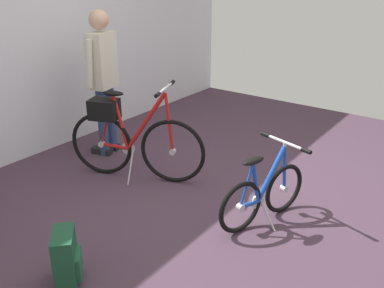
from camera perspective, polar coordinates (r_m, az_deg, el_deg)
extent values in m
plane|color=#473342|center=(4.02, 1.21, -7.76)|extent=(6.80, 6.80, 0.00)
cube|color=silver|center=(5.11, -20.39, 15.14)|extent=(6.80, 0.10, 2.96)
torus|color=black|center=(3.86, 12.14, -5.81)|extent=(0.45, 0.17, 0.45)
cylinder|color=#B7B7BC|center=(3.86, 12.14, -5.81)|extent=(0.07, 0.07, 0.06)
torus|color=black|center=(3.52, 6.45, -8.37)|extent=(0.45, 0.17, 0.45)
cylinder|color=#B7B7BC|center=(3.52, 6.45, -8.37)|extent=(0.07, 0.07, 0.06)
cylinder|color=#1947B2|center=(3.58, 7.62, -7.93)|extent=(0.20, 0.09, 0.05)
cylinder|color=#1947B2|center=(3.64, 10.49, -3.94)|extent=(0.32, 0.13, 0.44)
cylinder|color=#1947B2|center=(3.53, 8.44, -5.10)|extent=(0.12, 0.07, 0.38)
cylinder|color=#1947B2|center=(3.58, 7.62, -7.93)|extent=(0.20, 0.08, 0.04)
cylinder|color=#1947B2|center=(3.75, 12.18, -3.17)|extent=(0.08, 0.05, 0.41)
cylinder|color=#1947B2|center=(3.47, 7.28, -5.49)|extent=(0.14, 0.06, 0.37)
ellipsoid|color=black|center=(3.41, 8.14, -2.23)|extent=(0.24, 0.15, 0.05)
cylinder|color=#B7B7BC|center=(3.65, 12.25, -0.09)|extent=(0.03, 0.03, 0.04)
cylinder|color=#B7B7BC|center=(3.64, 12.28, 0.20)|extent=(0.15, 0.43, 0.03)
cylinder|color=black|center=(3.51, 14.96, -0.89)|extent=(0.06, 0.10, 0.04)
cylinder|color=black|center=(3.77, 9.78, 1.23)|extent=(0.06, 0.10, 0.04)
cylinder|color=#B7B7BC|center=(3.65, 8.73, -7.50)|extent=(0.14, 0.05, 0.14)
cylinder|color=#B7B7BC|center=(3.68, 10.04, -9.39)|extent=(0.07, 0.19, 0.21)
torus|color=black|center=(4.24, -2.59, -1.02)|extent=(0.28, 0.63, 0.67)
cylinder|color=#B7B7BC|center=(4.24, -2.59, -1.02)|extent=(0.07, 0.07, 0.06)
torus|color=black|center=(4.51, -11.92, -0.01)|extent=(0.28, 0.63, 0.67)
cylinder|color=#B7B7BC|center=(4.51, -11.92, -0.01)|extent=(0.07, 0.07, 0.06)
cylinder|color=red|center=(4.45, -10.23, -0.29)|extent=(0.14, 0.29, 0.05)
cylinder|color=red|center=(4.21, -6.15, 2.98)|extent=(0.20, 0.43, 0.64)
cylinder|color=red|center=(4.32, -9.46, 2.85)|extent=(0.09, 0.16, 0.56)
cylinder|color=red|center=(4.45, -10.23, -0.29)|extent=(0.13, 0.28, 0.04)
cylinder|color=red|center=(4.13, -3.07, 2.82)|extent=(0.06, 0.09, 0.60)
cylinder|color=red|center=(4.38, -11.21, 3.10)|extent=(0.09, 0.18, 0.54)
ellipsoid|color=black|center=(4.26, -10.47, 6.64)|extent=(0.16, 0.24, 0.05)
cylinder|color=#B7B7BC|center=(4.04, -3.58, 7.11)|extent=(0.03, 0.03, 0.04)
cylinder|color=#B7B7BC|center=(4.04, -3.59, 7.39)|extent=(0.42, 0.19, 0.03)
cylinder|color=black|center=(3.84, -4.61, 6.54)|extent=(0.10, 0.07, 0.04)
cylinder|color=black|center=(4.24, -2.66, 8.15)|extent=(0.10, 0.07, 0.04)
cylinder|color=#B7B7BC|center=(4.40, -8.50, -0.58)|extent=(0.07, 0.14, 0.14)
cylinder|color=#B7B7BC|center=(4.37, -8.18, -3.10)|extent=(0.19, 0.09, 0.31)
cube|color=black|center=(4.35, -11.60, 4.56)|extent=(0.29, 0.33, 0.20)
cylinder|color=navy|center=(5.07, -10.75, 3.35)|extent=(0.11, 0.11, 0.78)
cube|color=black|center=(5.22, -10.92, -0.26)|extent=(0.14, 0.25, 0.07)
cylinder|color=navy|center=(4.94, -11.78, 2.78)|extent=(0.11, 0.11, 0.78)
cube|color=black|center=(5.10, -11.92, -0.90)|extent=(0.14, 0.25, 0.07)
cube|color=beige|center=(4.82, -11.89, 10.83)|extent=(0.36, 0.26, 0.60)
cylinder|color=beige|center=(5.00, -10.64, 11.35)|extent=(0.10, 0.12, 0.51)
cylinder|color=beige|center=(4.66, -13.53, 10.31)|extent=(0.12, 0.12, 0.51)
sphere|color=tan|center=(4.75, -12.31, 15.86)|extent=(0.21, 0.21, 0.21)
cube|color=#19472D|center=(3.14, -16.49, -14.30)|extent=(0.29, 0.30, 0.39)
cube|color=#1F5939|center=(3.16, -14.78, -15.10)|extent=(0.15, 0.16, 0.17)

